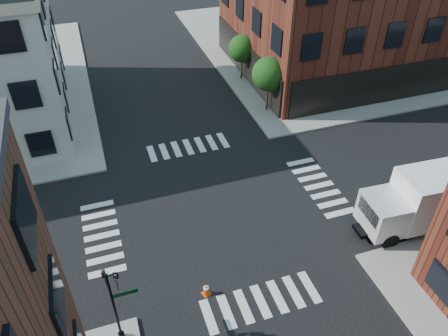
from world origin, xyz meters
TOP-DOWN VIEW (x-y plane):
  - ground at (0.00, 0.00)m, footprint 120.00×120.00m
  - sidewalk_ne at (21.00, 21.00)m, footprint 30.00×30.00m
  - building_ne at (20.50, 16.00)m, footprint 25.00×16.00m
  - tree_near at (7.56, 9.98)m, footprint 2.69×2.69m
  - tree_far at (7.56, 15.98)m, footprint 2.43×2.43m
  - signal_pole at (-6.72, -6.68)m, footprint 1.29×1.24m
  - box_truck at (11.33, -5.03)m, footprint 8.35×2.92m
  - traffic_cone at (-2.44, -5.70)m, footprint 0.51×0.51m

SIDE VIEW (x-z plane):
  - ground at x=0.00m, z-range 0.00..0.00m
  - sidewalk_ne at x=21.00m, z-range 0.00..0.15m
  - traffic_cone at x=-2.44m, z-range -0.01..0.72m
  - box_truck at x=11.33m, z-range 0.08..3.80m
  - signal_pole at x=-6.72m, z-range 0.56..5.16m
  - tree_far at x=7.56m, z-range 0.84..4.91m
  - tree_near at x=7.56m, z-range 0.91..5.41m
  - building_ne at x=20.50m, z-range 0.00..12.00m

